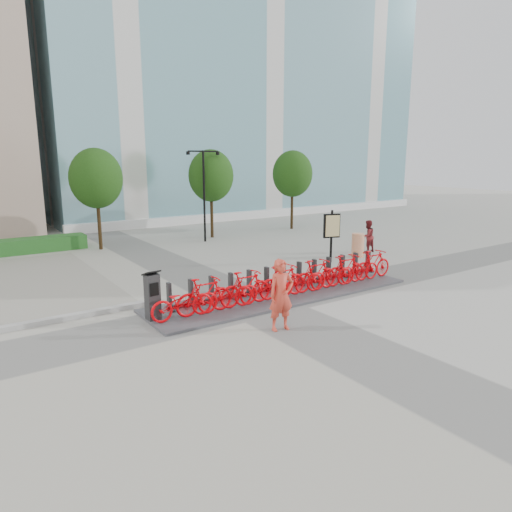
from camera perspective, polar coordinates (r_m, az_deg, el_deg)
ground at (r=14.63m, az=0.06°, el=-6.08°), size 120.00×120.00×0.00m
glass_building at (r=44.01m, az=-4.24°, el=21.78°), size 32.00×16.00×24.00m
hedge_b at (r=25.20m, az=-27.26°, el=1.11°), size 6.00×1.20×0.70m
tree_1 at (r=24.34m, az=-19.37°, el=9.12°), size 2.60×2.60×5.10m
tree_2 at (r=26.78m, az=-5.65°, el=9.94°), size 2.60×2.60×5.10m
tree_3 at (r=30.12m, az=4.58°, el=10.19°), size 2.60×2.60×5.10m
streetlamp at (r=25.45m, az=-6.53°, el=8.79°), size 2.00×0.20×5.00m
dock_pad at (r=15.58m, az=3.41°, el=-4.81°), size 9.60×2.40×0.08m
dock_rail_posts at (r=16.06m, az=3.58°, el=-2.57°), size 8.74×0.50×0.85m
bike_0 at (r=13.19m, az=-9.23°, el=-5.66°), size 1.89×0.66×0.99m
bike_1 at (r=13.48m, az=-6.46°, el=-4.95°), size 1.84×0.52×1.10m
bike_2 at (r=13.83m, az=-3.81°, el=-4.69°), size 1.89×0.66×0.99m
bike_3 at (r=14.17m, az=-1.29°, el=-4.02°), size 1.84×0.52×1.10m
bike_4 at (r=14.57m, az=1.09°, el=-3.78°), size 1.89×0.66×0.99m
bike_5 at (r=14.97m, az=3.34°, el=-3.15°), size 1.84×0.52×1.10m
bike_6 at (r=15.42m, az=5.47°, el=-2.95°), size 1.89×0.66×0.99m
bike_7 at (r=15.86m, az=7.48°, el=-2.36°), size 1.84×0.52×1.10m
bike_8 at (r=16.35m, az=9.36°, el=-2.18°), size 1.89×0.66×0.99m
bike_9 at (r=16.83m, az=11.15°, el=-1.65°), size 1.84×0.52×1.10m
bike_10 at (r=17.35m, az=12.82°, el=-1.50°), size 1.89×0.66×0.99m
bike_11 at (r=17.86m, az=14.41°, el=-1.01°), size 1.84×0.52×1.10m
kiosk at (r=13.23m, az=-12.82°, el=-4.87°), size 0.48×0.41×1.44m
worker_red at (r=12.28m, az=3.18°, el=-4.89°), size 0.78×0.58×1.96m
pedestrian at (r=23.26m, az=13.78°, el=2.42°), size 0.80×0.63×1.60m
construction_barrel at (r=22.04m, az=12.60°, el=1.32°), size 0.73×0.73×1.11m
map_sign at (r=20.46m, az=9.45°, el=3.46°), size 0.76×0.34×2.35m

